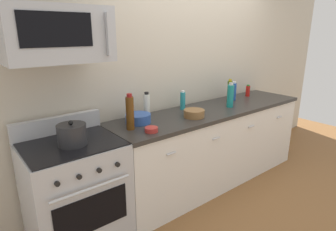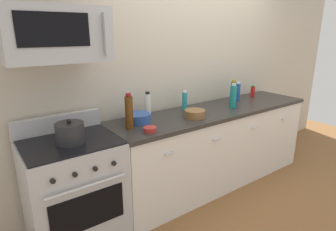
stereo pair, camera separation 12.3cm
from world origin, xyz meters
name	(u,v)px [view 1 (the left image)]	position (x,y,z in m)	size (l,w,h in m)	color
ground_plane	(210,180)	(0.00, 0.00, 0.00)	(6.80, 6.80, 0.00)	brown
back_wall	(190,67)	(0.00, 0.41, 1.35)	(5.67, 0.10, 2.70)	beige
counter_unit	(212,145)	(0.00, 0.00, 0.46)	(2.58, 0.66, 0.92)	silver
range_oven	(76,193)	(-1.66, 0.00, 0.47)	(0.76, 0.69, 1.07)	#B7BABF
microwave	(57,34)	(-1.66, 0.05, 1.75)	(0.74, 0.44, 0.40)	#B7BABF
bottle_wine_amber	(130,113)	(-1.12, -0.02, 1.08)	(0.07, 0.07, 0.33)	#59330F
bottle_soda_blue	(234,91)	(0.51, 0.13, 1.03)	(0.07, 0.07, 0.24)	#1E4CA5
bottle_hot_sauce_red	(248,91)	(0.84, 0.15, 0.99)	(0.05, 0.05, 0.16)	#B21914
bottle_sparkling_teal	(230,96)	(0.20, -0.07, 1.06)	(0.08, 0.08, 0.29)	#197F7A
bottle_olive_oil	(230,91)	(0.37, 0.09, 1.06)	(0.06, 0.06, 0.29)	#385114
bottle_dish_soap	(183,100)	(-0.30, 0.20, 1.02)	(0.06, 0.06, 0.22)	teal
bottle_vinegar_white	(147,105)	(-0.77, 0.23, 1.04)	(0.07, 0.07, 0.26)	silver
bowl_wooden_salad	(194,113)	(-0.41, -0.10, 0.96)	(0.22, 0.22, 0.08)	brown
bowl_red_small	(151,129)	(-1.01, -0.19, 0.94)	(0.12, 0.12, 0.04)	#B72D28
bowl_blue_mixing	(138,118)	(-0.96, 0.10, 0.97)	(0.25, 0.25, 0.09)	#2D519E
stockpot	(72,135)	(-1.66, -0.05, 1.01)	(0.22, 0.22, 0.20)	#262628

